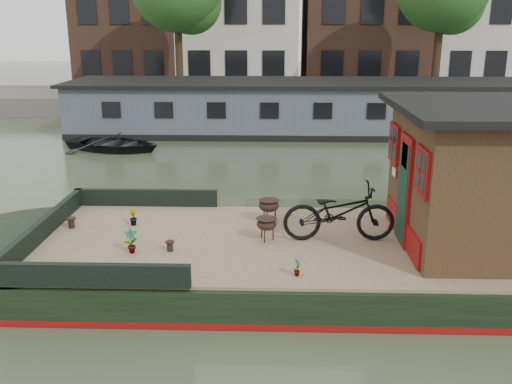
{
  "coord_description": "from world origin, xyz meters",
  "views": [
    {
      "loc": [
        -1.81,
        -9.43,
        4.33
      ],
      "look_at": [
        -2.14,
        0.5,
        1.39
      ],
      "focal_mm": 40.0,
      "sensor_mm": 36.0,
      "label": 1
    }
  ],
  "objects_px": {
    "potted_plant_a": "(131,241)",
    "brazier_rear": "(269,211)",
    "brazier_front": "(267,229)",
    "cabin": "(511,175)",
    "bicycle": "(339,212)",
    "dinghy": "(114,140)"
  },
  "relations": [
    {
      "from": "cabin",
      "to": "bicycle",
      "type": "height_order",
      "value": "cabin"
    },
    {
      "from": "potted_plant_a",
      "to": "brazier_rear",
      "type": "xyz_separation_m",
      "value": [
        2.27,
        1.66,
        0.0
      ]
    },
    {
      "from": "bicycle",
      "to": "dinghy",
      "type": "bearing_deg",
      "value": 31.53
    },
    {
      "from": "bicycle",
      "to": "potted_plant_a",
      "type": "xyz_separation_m",
      "value": [
        -3.51,
        -0.72,
        -0.3
      ]
    },
    {
      "from": "brazier_rear",
      "to": "potted_plant_a",
      "type": "bearing_deg",
      "value": -143.86
    },
    {
      "from": "potted_plant_a",
      "to": "dinghy",
      "type": "bearing_deg",
      "value": 106.96
    },
    {
      "from": "potted_plant_a",
      "to": "brazier_front",
      "type": "xyz_separation_m",
      "value": [
        2.25,
        0.65,
        -0.01
      ]
    },
    {
      "from": "bicycle",
      "to": "brazier_front",
      "type": "xyz_separation_m",
      "value": [
        -1.27,
        -0.07,
        -0.3
      ]
    },
    {
      "from": "potted_plant_a",
      "to": "brazier_front",
      "type": "height_order",
      "value": "potted_plant_a"
    },
    {
      "from": "potted_plant_a",
      "to": "brazier_rear",
      "type": "relative_size",
      "value": 0.98
    },
    {
      "from": "potted_plant_a",
      "to": "brazier_front",
      "type": "bearing_deg",
      "value": 16.24
    },
    {
      "from": "brazier_front",
      "to": "brazier_rear",
      "type": "xyz_separation_m",
      "value": [
        0.03,
        1.01,
        0.01
      ]
    },
    {
      "from": "bicycle",
      "to": "potted_plant_a",
      "type": "distance_m",
      "value": 3.6
    },
    {
      "from": "brazier_rear",
      "to": "dinghy",
      "type": "relative_size",
      "value": 0.13
    },
    {
      "from": "brazier_front",
      "to": "brazier_rear",
      "type": "distance_m",
      "value": 1.01
    },
    {
      "from": "cabin",
      "to": "brazier_front",
      "type": "bearing_deg",
      "value": -180.0
    },
    {
      "from": "bicycle",
      "to": "dinghy",
      "type": "xyz_separation_m",
      "value": [
        -6.86,
        10.27,
        -0.8
      ]
    },
    {
      "from": "cabin",
      "to": "potted_plant_a",
      "type": "height_order",
      "value": "cabin"
    },
    {
      "from": "cabin",
      "to": "dinghy",
      "type": "relative_size",
      "value": 1.15
    },
    {
      "from": "cabin",
      "to": "brazier_rear",
      "type": "height_order",
      "value": "cabin"
    },
    {
      "from": "cabin",
      "to": "potted_plant_a",
      "type": "relative_size",
      "value": 9.21
    },
    {
      "from": "brazier_front",
      "to": "cabin",
      "type": "bearing_deg",
      "value": 0.0
    }
  ]
}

